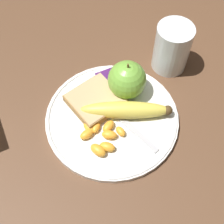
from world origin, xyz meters
name	(u,v)px	position (x,y,z in m)	size (l,w,h in m)	color
ground_plane	(112,120)	(0.00, 0.00, 0.00)	(3.00, 3.00, 0.00)	brown
plate	(112,118)	(0.00, 0.00, 0.01)	(0.28, 0.28, 0.01)	white
juice_glass	(172,49)	(-0.19, -0.08, 0.05)	(0.08, 0.08, 0.11)	silver
apple	(127,80)	(-0.06, -0.05, 0.05)	(0.08, 0.08, 0.09)	#72B23D
banana	(126,110)	(-0.03, 0.01, 0.03)	(0.19, 0.11, 0.04)	#E0CC4C
bread_slice	(95,101)	(0.02, -0.05, 0.02)	(0.12, 0.12, 0.02)	olive
fork	(118,116)	(-0.01, 0.01, 0.01)	(0.08, 0.18, 0.00)	#B2B2B7
jam_packet	(108,79)	(-0.03, -0.09, 0.02)	(0.05, 0.04, 0.02)	silver
orange_segment_0	(108,126)	(0.02, 0.02, 0.02)	(0.04, 0.03, 0.02)	#F9A32D
orange_segment_1	(87,134)	(0.06, 0.02, 0.02)	(0.03, 0.02, 0.02)	#F9A32D
orange_segment_2	(120,132)	(0.00, 0.04, 0.02)	(0.02, 0.03, 0.01)	#F9A32D
orange_segment_3	(109,135)	(0.02, 0.04, 0.02)	(0.04, 0.03, 0.02)	#F9A32D
orange_segment_4	(107,147)	(0.04, 0.06, 0.02)	(0.04, 0.03, 0.02)	#F9A32D
orange_segment_5	(89,127)	(0.05, 0.01, 0.02)	(0.03, 0.03, 0.02)	#F9A32D
orange_segment_6	(98,150)	(0.06, 0.06, 0.02)	(0.03, 0.04, 0.02)	#F9A32D
orange_segment_7	(96,127)	(0.04, 0.01, 0.02)	(0.03, 0.03, 0.02)	#F9A32D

